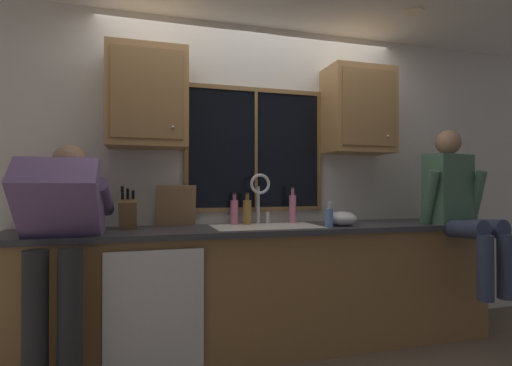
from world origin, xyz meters
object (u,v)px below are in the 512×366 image
object	(u,v)px
knife_block	(128,214)
cutting_board	(176,206)
person_sitting_on_counter	(458,201)
bottle_green_glass	(234,211)
person_standing	(60,235)
soap_dispenser	(329,217)
bottle_amber_small	(247,211)
mixing_bowl	(342,219)
bottle_tall_clear	(293,208)

from	to	relation	value
knife_block	cutting_board	size ratio (longest dim) A/B	1.03
person_sitting_on_counter	bottle_green_glass	xyz separation A→B (m)	(-1.70, 0.48, -0.08)
person_standing	knife_block	size ratio (longest dim) A/B	4.65
soap_dispenser	bottle_amber_small	size ratio (longest dim) A/B	0.74
bottle_amber_small	mixing_bowl	bearing A→B (deg)	-20.48
bottle_amber_small	person_standing	bearing A→B (deg)	-160.30
person_sitting_on_counter	knife_block	bearing A→B (deg)	171.79
soap_dispenser	bottle_green_glass	distance (m)	0.74
bottle_amber_small	soap_dispenser	bearing A→B (deg)	-29.41
knife_block	bottle_amber_small	distance (m)	0.89
bottle_green_glass	knife_block	bearing A→B (deg)	-171.38
mixing_bowl	cutting_board	bearing A→B (deg)	165.80
person_sitting_on_counter	cutting_board	world-z (taller)	person_sitting_on_counter
cutting_board	bottle_tall_clear	size ratio (longest dim) A/B	1.05
cutting_board	bottle_amber_small	bearing A→B (deg)	-5.79
person_standing	cutting_board	world-z (taller)	person_standing
person_standing	cutting_board	size ratio (longest dim) A/B	4.78
person_standing	knife_block	world-z (taller)	person_standing
mixing_bowl	bottle_amber_small	xyz separation A→B (m)	(-0.69, 0.26, 0.05)
knife_block	bottle_tall_clear	xyz separation A→B (m)	(1.27, 0.09, 0.01)
person_sitting_on_counter	soap_dispenser	xyz separation A→B (m)	(-1.06, 0.12, -0.11)
person_standing	soap_dispenser	size ratio (longest dim) A/B	7.97
mixing_bowl	bottle_green_glass	world-z (taller)	bottle_green_glass
soap_dispenser	bottle_tall_clear	bearing A→B (deg)	116.46
person_sitting_on_counter	mixing_bowl	size ratio (longest dim) A/B	5.53
cutting_board	soap_dispenser	size ratio (longest dim) A/B	1.67
cutting_board	bottle_amber_small	size ratio (longest dim) A/B	1.24
mixing_bowl	bottle_green_glass	xyz separation A→B (m)	(-0.78, 0.30, 0.05)
bottle_green_glass	bottle_tall_clear	distance (m)	0.48
person_sitting_on_counter	bottle_green_glass	size ratio (longest dim) A/B	5.04
soap_dispenser	bottle_amber_small	bearing A→B (deg)	150.59
bottle_tall_clear	bottle_green_glass	bearing A→B (deg)	176.29
bottle_green_glass	bottle_amber_small	xyz separation A→B (m)	(0.09, -0.05, 0.00)
mixing_bowl	bottle_tall_clear	bearing A→B (deg)	137.61
knife_block	bottle_tall_clear	distance (m)	1.28
person_sitting_on_counter	cutting_board	bearing A→B (deg)	167.26
bottle_amber_small	bottle_green_glass	bearing A→B (deg)	152.47
knife_block	bottle_amber_small	world-z (taller)	knife_block
person_standing	mixing_bowl	distance (m)	1.94
person_sitting_on_counter	person_standing	bearing A→B (deg)	-179.74
person_standing	soap_dispenser	bearing A→B (deg)	4.30
person_standing	bottle_amber_small	distance (m)	1.32
knife_block	soap_dispenser	distance (m)	1.46
person_standing	bottle_amber_small	bearing A→B (deg)	19.70
knife_block	bottle_tall_clear	size ratio (longest dim) A/B	1.08
bottle_amber_small	knife_block	bearing A→B (deg)	-175.32
cutting_board	knife_block	bearing A→B (deg)	-159.39
person_sitting_on_counter	bottle_tall_clear	bearing A→B (deg)	159.85
bottle_green_glass	bottle_tall_clear	xyz separation A→B (m)	(0.48, -0.03, 0.02)
knife_block	soap_dispenser	size ratio (longest dim) A/B	1.72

